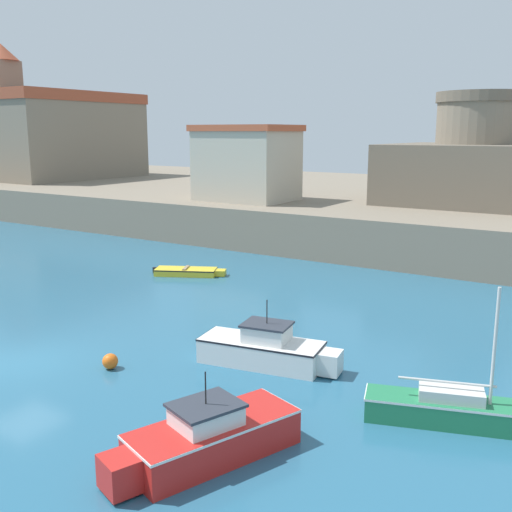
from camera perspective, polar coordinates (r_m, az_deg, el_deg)
The scene contains 10 objects.
ground_plane at distance 24.79m, azimuth -21.31°, elevation -9.39°, with size 200.00×200.00×0.00m, color #28607F.
quay_seawall at distance 59.04m, azimuth 13.60°, elevation 4.56°, with size 120.00×40.00×3.09m, color gray.
sailboat_green_0 at distance 19.43m, azimuth 20.08°, elevation -13.76°, with size 6.75×3.10×4.31m.
motorboat_red_2 at distance 16.72m, azimuth -4.63°, elevation -16.81°, with size 3.30×5.64×2.49m.
motorboat_white_3 at distance 22.69m, azimuth 0.93°, elevation -8.86°, with size 5.53×2.49×2.54m.
dinghy_yellow_4 at distance 36.84m, azimuth -6.51°, elevation -1.46°, with size 4.34×2.87×0.49m.
mooring_buoy at distance 23.07m, azimuth -13.72°, elevation -9.72°, with size 0.58×0.58×0.58m, color orange.
church at distance 77.22m, azimuth -18.32°, elevation 11.06°, with size 14.50×18.27×15.83m.
fortress at distance 50.52m, azimuth 20.15°, elevation 8.10°, with size 12.72×12.72×8.51m.
harbor_shed_mid_row at distance 49.11m, azimuth -0.87°, elevation 8.88°, with size 7.58×5.98×6.05m.
Camera 1 is at (19.07, -13.30, 8.60)m, focal length 42.00 mm.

